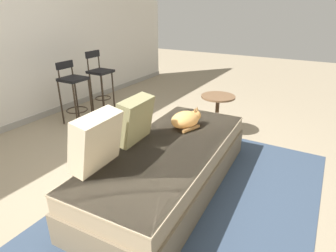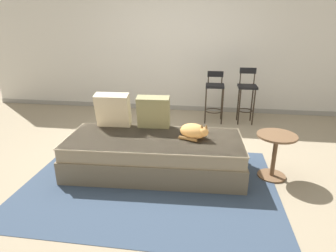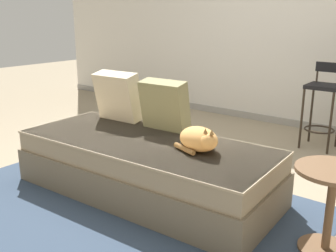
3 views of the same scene
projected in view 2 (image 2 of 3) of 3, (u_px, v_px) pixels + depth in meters
name	position (u px, v px, depth m)	size (l,w,h in m)	color
ground_plane	(160.00, 156.00, 3.80)	(16.00, 16.00, 0.00)	gray
wall_back_panel	(179.00, 45.00, 5.44)	(8.00, 0.10, 2.60)	silver
wall_baseboard_trim	(178.00, 108.00, 5.83)	(8.00, 0.02, 0.09)	gray
area_rug	(150.00, 184.00, 3.15)	(2.77, 1.96, 0.01)	#334256
couch	(154.00, 154.00, 3.35)	(2.11, 0.95, 0.44)	#766750
throw_pillow_corner	(113.00, 110.00, 3.56)	(0.44, 0.26, 0.45)	beige
throw_pillow_middle	(154.00, 112.00, 3.52)	(0.41, 0.23, 0.42)	#847F56
cat	(194.00, 131.00, 3.25)	(0.38, 0.33, 0.20)	tan
bar_stool_near_window	(214.00, 93.00, 5.00)	(0.32, 0.32, 0.89)	#2D2319
bar_stool_by_doorway	(247.00, 92.00, 4.91)	(0.32, 0.32, 0.97)	#2D2319
side_table	(275.00, 150.00, 3.19)	(0.44, 0.44, 0.53)	brown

